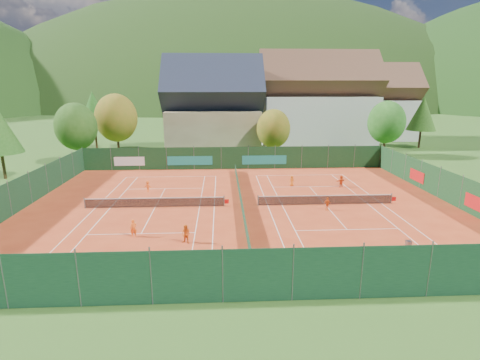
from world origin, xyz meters
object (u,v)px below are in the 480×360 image
at_px(player_left_near, 133,228).
at_px(player_left_far, 148,186).
at_px(hotel_block_b, 374,107).
at_px(ball_hopper, 409,243).
at_px(hotel_block_a, 317,105).
at_px(player_right_near, 327,204).
at_px(player_right_far_b, 341,181).
at_px(player_right_far_a, 292,181).
at_px(player_left_mid, 186,234).
at_px(chalet, 214,112).

distance_m(player_left_near, player_left_far, 12.27).
bearing_deg(player_left_far, hotel_block_b, -126.53).
relative_size(ball_hopper, player_left_near, 0.59).
bearing_deg(hotel_block_b, hotel_block_a, -150.26).
xyz_separation_m(player_right_near, player_right_far_b, (3.72, 7.70, 0.07)).
height_order(player_left_far, player_right_far_b, player_right_far_b).
relative_size(player_right_near, player_right_far_a, 1.02).
distance_m(ball_hopper, player_right_far_a, 17.82).
bearing_deg(player_right_far_a, player_right_far_b, 160.41).
xyz_separation_m(player_right_far_a, player_right_far_b, (5.37, -0.76, 0.08)).
xyz_separation_m(ball_hopper, player_left_mid, (-15.30, 2.01, 0.14)).
distance_m(hotel_block_a, ball_hopper, 47.11).
height_order(player_right_near, player_right_far_b, player_right_far_b).
xyz_separation_m(chalet, hotel_block_b, (33.00, 14.00, -0.01)).
distance_m(chalet, player_left_mid, 38.81).
height_order(hotel_block_b, player_right_near, hotel_block_b).
distance_m(ball_hopper, player_left_far, 25.77).
relative_size(player_left_near, player_right_far_b, 1.01).
relative_size(hotel_block_b, player_right_near, 14.28).
height_order(ball_hopper, player_right_far_a, player_right_far_a).
bearing_deg(player_right_near, player_left_mid, -172.65).
bearing_deg(hotel_block_a, player_left_far, -129.79).
bearing_deg(hotel_block_b, player_right_near, -116.03).
height_order(hotel_block_a, player_left_near, hotel_block_a).
bearing_deg(ball_hopper, player_right_near, 110.23).
bearing_deg(chalet, player_right_far_b, -58.93).
xyz_separation_m(ball_hopper, player_right_near, (-3.20, 8.69, 0.05)).
bearing_deg(ball_hopper, chalet, 109.03).
relative_size(player_left_mid, player_right_near, 1.16).
height_order(hotel_block_a, player_right_far_b, hotel_block_a).
xyz_separation_m(player_left_near, player_left_far, (-1.21, 12.21, -0.08)).
distance_m(player_right_far_a, player_right_far_b, 5.42).
bearing_deg(player_left_near, hotel_block_b, 47.50).
xyz_separation_m(player_left_near, player_left_mid, (4.02, -1.36, 0.02)).
height_order(player_left_far, player_right_far_a, player_left_far).
relative_size(chalet, player_right_near, 13.38).
relative_size(player_left_near, player_right_far_a, 1.14).
xyz_separation_m(hotel_block_b, player_right_near, (-22.29, -45.65, -6.01)).
distance_m(hotel_block_a, player_right_far_b, 31.03).
relative_size(player_left_far, player_right_near, 0.99).
bearing_deg(player_left_near, chalet, 76.18).
height_order(player_left_near, player_right_near, player_left_near).
relative_size(hotel_block_a, ball_hopper, 27.00).
relative_size(hotel_block_b, ball_hopper, 21.60).
height_order(hotel_block_a, hotel_block_b, hotel_block_a).
bearing_deg(player_left_far, player_left_near, 104.75).
xyz_separation_m(hotel_block_a, player_left_mid, (-20.39, -44.33, -6.68)).
bearing_deg(player_left_far, player_right_near, 167.42).
height_order(player_right_near, player_right_far_a, player_right_near).
height_order(hotel_block_b, player_right_far_a, hotel_block_b).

